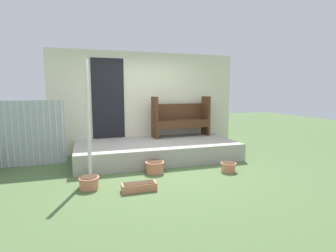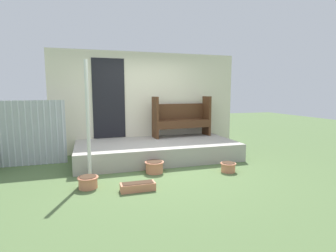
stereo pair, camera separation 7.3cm
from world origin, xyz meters
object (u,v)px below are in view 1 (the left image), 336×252
object	(u,v)px
flower_pot_middle	(155,166)
planter_box_rect	(139,187)
flower_pot_left	(89,182)
bench	(181,117)
flower_pot_right	(228,166)
support_post	(88,120)

from	to	relation	value
flower_pot_middle	planter_box_rect	size ratio (longest dim) A/B	0.68
flower_pot_left	flower_pot_middle	bearing A→B (deg)	21.36
planter_box_rect	flower_pot_left	bearing A→B (deg)	155.48
flower_pot_left	planter_box_rect	xyz separation A→B (m)	(0.77, -0.35, -0.04)
bench	flower_pot_middle	distance (m)	2.18
planter_box_rect	flower_pot_right	bearing A→B (deg)	13.62
support_post	planter_box_rect	size ratio (longest dim) A/B	3.85
bench	planter_box_rect	size ratio (longest dim) A/B	2.81
support_post	flower_pot_middle	bearing A→B (deg)	-3.27
flower_pot_middle	planter_box_rect	distance (m)	0.97
bench	planter_box_rect	distance (m)	3.12
flower_pot_middle	planter_box_rect	world-z (taller)	flower_pot_middle
flower_pot_middle	flower_pot_right	xyz separation A→B (m)	(1.42, -0.38, -0.02)
flower_pot_middle	flower_pot_right	bearing A→B (deg)	-14.93
support_post	flower_pot_middle	world-z (taller)	support_post
flower_pot_right	planter_box_rect	xyz separation A→B (m)	(-1.90, -0.46, -0.04)
flower_pot_right	planter_box_rect	bearing A→B (deg)	-166.38
bench	support_post	bearing A→B (deg)	-150.04
support_post	flower_pot_right	world-z (taller)	support_post
support_post	flower_pot_right	distance (m)	2.84
support_post	planter_box_rect	world-z (taller)	support_post
support_post	flower_pot_middle	size ratio (longest dim) A/B	5.63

